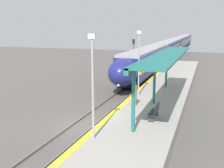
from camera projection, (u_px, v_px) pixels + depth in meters
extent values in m
plane|color=#56514C|center=(83.00, 126.00, 18.71)|extent=(120.00, 120.00, 0.00)
cube|color=slate|center=(73.00, 124.00, 18.92)|extent=(0.08, 90.00, 0.15)
cube|color=slate|center=(93.00, 127.00, 18.47)|extent=(0.08, 90.00, 0.15)
cube|color=black|center=(146.00, 72.00, 37.17)|extent=(2.54, 17.53, 0.79)
cube|color=navy|center=(147.00, 66.00, 37.01)|extent=(2.88, 19.06, 0.85)
cube|color=yellow|center=(147.00, 62.00, 36.89)|extent=(2.90, 19.06, 0.29)
cube|color=navy|center=(147.00, 56.00, 36.73)|extent=(2.88, 19.06, 1.29)
cube|color=black|center=(147.00, 56.00, 36.75)|extent=(2.91, 17.53, 0.71)
cube|color=#9E9EA3|center=(147.00, 50.00, 36.57)|extent=(2.59, 19.06, 0.30)
cylinder|color=black|center=(127.00, 83.00, 30.94)|extent=(0.12, 0.91, 0.91)
cylinder|color=black|center=(139.00, 84.00, 30.48)|extent=(0.12, 0.91, 0.91)
cylinder|color=black|center=(132.00, 79.00, 32.98)|extent=(0.12, 0.91, 0.91)
cylinder|color=black|center=(144.00, 80.00, 32.52)|extent=(0.12, 0.91, 0.91)
cylinder|color=black|center=(148.00, 68.00, 41.89)|extent=(0.12, 0.91, 0.91)
cylinder|color=black|center=(158.00, 68.00, 41.43)|extent=(0.12, 0.91, 0.91)
cylinder|color=black|center=(151.00, 66.00, 43.93)|extent=(0.12, 0.91, 0.91)
cylinder|color=black|center=(160.00, 67.00, 43.47)|extent=(0.12, 0.91, 0.91)
ellipsoid|color=navy|center=(123.00, 73.00, 26.82)|extent=(2.77, 3.89, 2.68)
ellipsoid|color=black|center=(122.00, 69.00, 26.28)|extent=(2.02, 2.27, 1.36)
sphere|color=#F9F4CC|center=(118.00, 85.00, 25.66)|extent=(0.24, 0.24, 0.24)
cube|color=black|center=(168.00, 57.00, 55.57)|extent=(2.54, 17.53, 0.79)
cube|color=navy|center=(168.00, 53.00, 55.40)|extent=(2.88, 19.06, 0.85)
cube|color=yellow|center=(168.00, 50.00, 55.29)|extent=(2.90, 19.06, 0.29)
cube|color=navy|center=(168.00, 46.00, 55.13)|extent=(2.88, 19.06, 1.29)
cube|color=black|center=(168.00, 46.00, 55.14)|extent=(2.91, 17.53, 0.71)
cube|color=#9E9EA3|center=(168.00, 42.00, 54.97)|extent=(2.59, 19.06, 0.30)
cylinder|color=black|center=(158.00, 62.00, 49.34)|extent=(0.12, 0.91, 0.91)
cylinder|color=black|center=(166.00, 62.00, 48.88)|extent=(0.12, 0.91, 0.91)
cylinder|color=black|center=(160.00, 60.00, 51.38)|extent=(0.12, 0.91, 0.91)
cylinder|color=black|center=(168.00, 61.00, 50.92)|extent=(0.12, 0.91, 0.91)
cylinder|color=black|center=(167.00, 55.00, 60.29)|extent=(0.12, 0.91, 0.91)
cylinder|color=black|center=(174.00, 56.00, 59.83)|extent=(0.12, 0.91, 0.91)
cylinder|color=black|center=(169.00, 54.00, 62.32)|extent=(0.12, 0.91, 0.91)
cylinder|color=black|center=(175.00, 55.00, 61.87)|extent=(0.12, 0.91, 0.91)
cube|color=black|center=(178.00, 49.00, 73.97)|extent=(2.54, 17.53, 0.79)
cube|color=navy|center=(178.00, 46.00, 73.80)|extent=(2.88, 19.06, 0.85)
cube|color=yellow|center=(178.00, 44.00, 73.69)|extent=(2.90, 19.06, 0.29)
cube|color=navy|center=(179.00, 41.00, 73.53)|extent=(2.88, 19.06, 1.29)
cube|color=black|center=(179.00, 41.00, 73.54)|extent=(2.91, 17.53, 0.71)
cube|color=#9E9EA3|center=(179.00, 38.00, 73.37)|extent=(2.59, 19.06, 0.30)
cylinder|color=black|center=(172.00, 52.00, 67.74)|extent=(0.12, 0.91, 0.91)
cylinder|color=black|center=(178.00, 52.00, 67.28)|extent=(0.12, 0.91, 0.91)
cylinder|color=black|center=(173.00, 51.00, 69.78)|extent=(0.12, 0.91, 0.91)
cylinder|color=black|center=(179.00, 52.00, 69.32)|extent=(0.12, 0.91, 0.91)
cylinder|color=black|center=(177.00, 49.00, 78.68)|extent=(0.12, 0.91, 0.91)
cylinder|color=black|center=(183.00, 49.00, 78.23)|extent=(0.12, 0.91, 0.91)
cylinder|color=black|center=(178.00, 48.00, 80.72)|extent=(0.12, 0.91, 0.91)
cylinder|color=black|center=(183.00, 48.00, 80.26)|extent=(0.12, 0.91, 0.91)
cube|color=black|center=(185.00, 45.00, 92.37)|extent=(2.54, 17.53, 0.79)
cube|color=navy|center=(185.00, 42.00, 92.20)|extent=(2.88, 19.06, 0.85)
cube|color=yellow|center=(185.00, 41.00, 92.09)|extent=(2.90, 19.06, 0.29)
cube|color=navy|center=(185.00, 38.00, 91.93)|extent=(2.88, 19.06, 1.29)
cube|color=black|center=(185.00, 38.00, 91.94)|extent=(2.91, 17.53, 0.71)
cube|color=#9E9EA3|center=(185.00, 36.00, 91.77)|extent=(2.59, 19.06, 0.30)
cylinder|color=black|center=(180.00, 47.00, 86.14)|extent=(0.12, 0.91, 0.91)
cylinder|color=black|center=(185.00, 47.00, 85.68)|extent=(0.12, 0.91, 0.91)
cylinder|color=black|center=(181.00, 46.00, 88.17)|extent=(0.12, 0.91, 0.91)
cylinder|color=black|center=(186.00, 46.00, 87.72)|extent=(0.12, 0.91, 0.91)
cylinder|color=black|center=(184.00, 44.00, 97.08)|extent=(0.12, 0.91, 0.91)
cylinder|color=black|center=(188.00, 44.00, 96.62)|extent=(0.12, 0.91, 0.91)
cylinder|color=black|center=(184.00, 44.00, 99.12)|extent=(0.12, 0.91, 0.91)
cylinder|color=black|center=(188.00, 44.00, 98.66)|extent=(0.12, 0.91, 0.91)
cube|color=#9E998E|center=(140.00, 127.00, 17.38)|extent=(4.49, 64.00, 0.89)
cube|color=yellow|center=(109.00, 117.00, 17.94)|extent=(0.40, 64.00, 0.01)
cube|color=#2D333D|center=(151.00, 119.00, 16.87)|extent=(0.36, 0.06, 0.42)
cube|color=#2D333D|center=(155.00, 112.00, 18.11)|extent=(0.36, 0.06, 0.42)
cube|color=#2D333D|center=(153.00, 112.00, 17.44)|extent=(0.44, 1.78, 0.03)
cube|color=#2D333D|center=(157.00, 109.00, 17.33)|extent=(0.04, 1.78, 0.44)
cube|color=#7F6647|center=(134.00, 100.00, 20.33)|extent=(0.28, 0.20, 0.86)
cube|color=#7F6647|center=(135.00, 90.00, 20.18)|extent=(0.36, 0.22, 0.68)
sphere|color=#936B4C|center=(135.00, 83.00, 20.09)|extent=(0.23, 0.23, 0.23)
cylinder|color=#59595E|center=(133.00, 59.00, 39.55)|extent=(0.14, 0.14, 4.13)
cube|color=black|center=(134.00, 42.00, 39.07)|extent=(0.28, 0.20, 0.70)
sphere|color=black|center=(133.00, 40.00, 38.93)|extent=(0.14, 0.14, 0.14)
sphere|color=red|center=(133.00, 43.00, 39.00)|extent=(0.14, 0.14, 0.14)
cylinder|color=#9E9EA3|center=(93.00, 90.00, 13.99)|extent=(0.12, 0.12, 5.08)
cube|color=silver|center=(92.00, 36.00, 13.45)|extent=(0.36, 0.20, 0.24)
cylinder|color=#9E9EA3|center=(139.00, 65.00, 23.03)|extent=(0.12, 0.12, 5.08)
cube|color=silver|center=(140.00, 32.00, 22.49)|extent=(0.36, 0.20, 0.24)
cylinder|color=#1E6B66|center=(133.00, 101.00, 15.03)|extent=(0.20, 0.20, 3.45)
cylinder|color=#1E6B66|center=(154.00, 81.00, 20.72)|extent=(0.20, 0.20, 3.45)
cylinder|color=#1E6B66|center=(166.00, 69.00, 26.41)|extent=(0.20, 0.20, 3.45)
cube|color=#1E6B66|center=(155.00, 56.00, 20.35)|extent=(0.24, 15.28, 0.36)
cube|color=#1E6B66|center=(168.00, 55.00, 20.04)|extent=(2.00, 15.28, 0.10)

